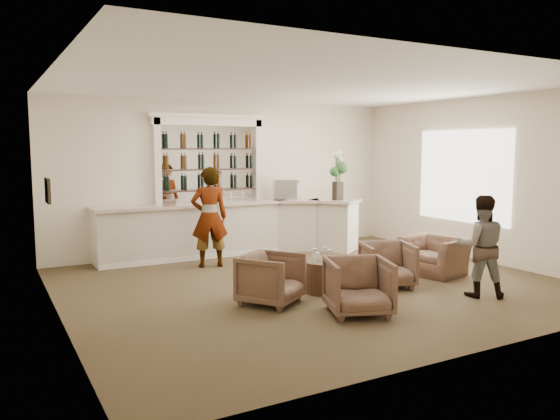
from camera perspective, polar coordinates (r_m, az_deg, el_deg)
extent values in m
plane|color=brown|center=(9.31, 3.57, -7.72)|extent=(8.00, 8.00, 0.00)
cube|color=#EEE1C6|center=(12.13, -5.27, 3.50)|extent=(8.00, 0.04, 3.30)
cube|color=#EEE1C6|center=(7.68, -22.44, 1.25)|extent=(0.04, 7.00, 3.30)
cube|color=#EEE1C6|center=(11.68, 20.47, 2.99)|extent=(0.04, 7.00, 3.30)
cube|color=white|center=(9.07, 3.72, 12.91)|extent=(8.00, 7.00, 0.04)
cube|color=white|center=(11.99, 18.57, 3.38)|extent=(0.05, 2.40, 1.90)
cube|color=black|center=(8.88, -23.12, 1.87)|extent=(0.04, 0.46, 0.38)
cube|color=beige|center=(8.88, -22.96, 1.88)|extent=(0.01, 0.38, 0.30)
cube|color=silver|center=(11.56, -9.07, -2.25)|extent=(4.00, 0.70, 1.08)
cube|color=beige|center=(11.47, -9.09, 0.56)|extent=(4.10, 0.82, 0.06)
cube|color=silver|center=(12.34, 1.62, -1.61)|extent=(1.12, 1.04, 1.08)
cube|color=beige|center=(12.25, 1.68, 1.02)|extent=(1.27, 1.19, 0.06)
cube|color=silver|center=(12.28, 5.68, -1.68)|extent=(1.08, 1.14, 1.08)
cube|color=beige|center=(12.19, 5.76, 0.96)|extent=(1.24, 1.29, 0.06)
cube|color=white|center=(11.34, -8.46, -4.92)|extent=(4.00, 0.06, 0.10)
cube|color=white|center=(11.91, -7.46, 4.86)|extent=(2.15, 0.02, 1.65)
cube|color=white|center=(11.51, -12.65, 2.20)|extent=(0.14, 0.16, 2.90)
cube|color=white|center=(12.35, -2.34, 2.64)|extent=(0.14, 0.16, 2.90)
cube|color=white|center=(11.86, -7.42, 9.15)|extent=(2.52, 0.16, 0.18)
cube|color=white|center=(11.87, -7.43, 9.73)|extent=(2.64, 0.20, 0.08)
cube|color=#38261C|center=(11.84, -7.23, 2.09)|extent=(2.05, 0.20, 0.03)
cube|color=#38261C|center=(11.82, -7.26, 4.21)|extent=(2.05, 0.20, 0.03)
cube|color=#38261C|center=(11.81, -7.29, 6.35)|extent=(2.05, 0.20, 0.03)
cylinder|color=#4B3420|center=(8.74, 4.44, -6.98)|extent=(0.56, 0.56, 0.50)
imported|color=gray|center=(10.53, -7.39, -0.75)|extent=(0.79, 0.61, 1.93)
imported|color=gray|center=(8.93, 20.24, -3.56)|extent=(0.97, 0.93, 1.57)
imported|color=brown|center=(8.07, -0.94, -7.20)|extent=(1.13, 1.13, 0.75)
imported|color=brown|center=(7.65, 8.20, -7.92)|extent=(1.08, 1.10, 0.78)
imported|color=brown|center=(9.24, 11.17, -5.60)|extent=(1.02, 1.03, 0.73)
imported|color=brown|center=(10.32, 15.88, -4.62)|extent=(1.11, 1.21, 0.67)
cube|color=silver|center=(12.22, 0.50, 2.18)|extent=(0.62, 0.58, 0.44)
cube|color=black|center=(12.10, 6.05, 2.01)|extent=(0.18, 0.18, 0.40)
cube|color=white|center=(8.78, 3.85, -4.84)|extent=(0.08, 0.08, 0.12)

